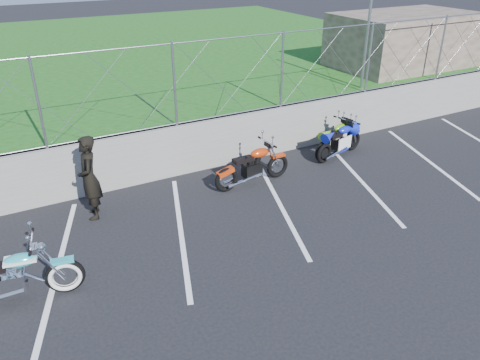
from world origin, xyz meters
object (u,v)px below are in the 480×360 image
cruiser_turquoise (14,279)px  sportbike_green (336,140)px  naked_orange (254,167)px  sportbike_blue (340,142)px  person_standing (89,178)px

cruiser_turquoise → sportbike_green: size_ratio=1.26×
cruiser_turquoise → naked_orange: 5.79m
sportbike_green → naked_orange: bearing=172.7°
cruiser_turquoise → sportbike_blue: 8.69m
sportbike_blue → person_standing: bearing=166.0°
cruiser_turquoise → sportbike_blue: cruiser_turquoise is taller
cruiser_turquoise → sportbike_blue: bearing=23.9°
cruiser_turquoise → person_standing: person_standing is taller
cruiser_turquoise → person_standing: (1.74, 2.13, 0.47)m
person_standing → cruiser_turquoise: bearing=-29.6°
sportbike_blue → person_standing: person_standing is taller
naked_orange → sportbike_blue: bearing=3.7°
sportbike_blue → sportbike_green: bearing=71.5°
sportbike_green → person_standing: (-6.70, -0.18, 0.51)m
sportbike_green → cruiser_turquoise: bearing=178.2°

